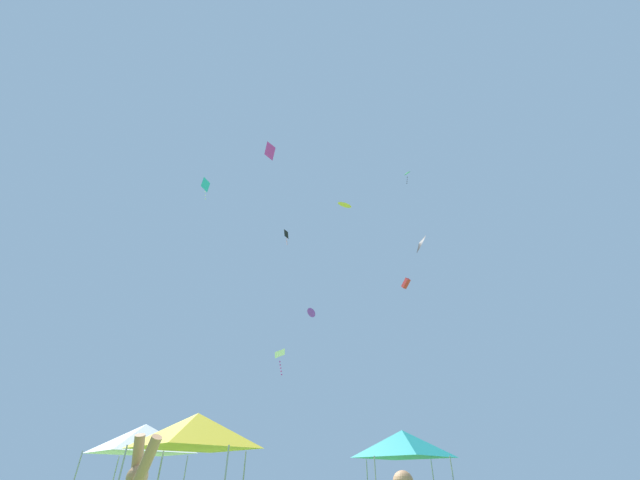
{
  "coord_description": "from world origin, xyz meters",
  "views": [
    {
      "loc": [
        0.5,
        -5.29,
        1.67
      ],
      "look_at": [
        0.46,
        17.63,
        16.44
      ],
      "focal_mm": 20.97,
      "sensor_mm": 36.0,
      "label": 1
    }
  ],
  "objects": [
    {
      "name": "canopy_tent_teal",
      "position": [
        4.12,
        13.13,
        3.0
      ],
      "size": [
        3.3,
        3.3,
        3.53
      ],
      "color": "#9E9EA3",
      "rests_on": "ground"
    },
    {
      "name": "canopy_tent_white",
      "position": [
        -7.17,
        12.97,
        3.19
      ],
      "size": [
        3.51,
        3.51,
        3.75
      ],
      "color": "#9E9EA3",
      "rests_on": "ground"
    },
    {
      "name": "canopy_tent_yellow",
      "position": [
        -3.8,
        9.14,
        3.12
      ],
      "size": [
        3.43,
        3.43,
        3.67
      ],
      "color": "#9E9EA3",
      "rests_on": "ground"
    },
    {
      "name": "kite_green_delta",
      "position": [
        7.52,
        17.05,
        22.46
      ],
      "size": [
        0.76,
        0.78,
        1.23
      ],
      "color": "green"
    },
    {
      "name": "kite_yellow_delta",
      "position": [
        2.69,
        20.52,
        22.05
      ],
      "size": [
        1.72,
        1.71,
        0.7
      ],
      "color": "yellow"
    },
    {
      "name": "kite_purple_delta",
      "position": [
        -0.32,
        29.37,
        15.55
      ],
      "size": [
        1.2,
        1.23,
        0.84
      ],
      "color": "purple"
    },
    {
      "name": "kite_white_diamond",
      "position": [
        -2.79,
        25.4,
        10.3
      ],
      "size": [
        1.17,
        1.19,
        1.95
      ],
      "color": "white"
    },
    {
      "name": "kite_black_diamond",
      "position": [
        -2.58,
        23.6,
        20.85
      ],
      "size": [
        0.64,
        0.68,
        1.65
      ],
      "color": "black"
    },
    {
      "name": "kite_red_box",
      "position": [
        9.15,
        28.6,
        18.34
      ],
      "size": [
        0.88,
        1.13,
        0.96
      ],
      "color": "red"
    },
    {
      "name": "kite_magenta_diamond",
      "position": [
        -3.82,
        18.04,
        25.92
      ],
      "size": [
        1.18,
        1.13,
        1.25
      ],
      "color": "#D6389E"
    },
    {
      "name": "kite_black_delta",
      "position": [
        7.64,
        17.18,
        15.84
      ],
      "size": [
        0.98,
        1.54,
        1.37
      ],
      "color": "black"
    },
    {
      "name": "kite_cyan_diamond",
      "position": [
        -9.1,
        18.65,
        22.53
      ],
      "size": [
        0.84,
        0.82,
        2.03
      ],
      "color": "#2DB7CC"
    }
  ]
}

